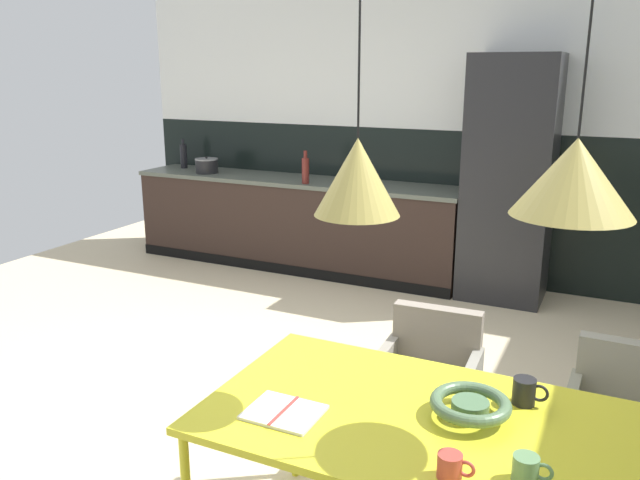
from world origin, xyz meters
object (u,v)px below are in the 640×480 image
bottle_vinegar_dark (305,170)px  mug_white_ceramic (527,469)px  fruit_bowl (470,405)px  armchair_corner_seat (625,408)px  mug_short_terracotta (451,466)px  pendant_lamp_over_table_near (357,176)px  open_book (284,412)px  mug_tall_blue (525,391)px  dining_table (443,432)px  bottle_wine_green (184,156)px  pendant_lamp_over_table_far (574,177)px  armchair_head_of_table (430,365)px  cooking_pot (207,166)px  refrigerator_column (509,180)px

bottle_vinegar_dark → mug_white_ceramic: bearing=-54.1°
fruit_bowl → armchair_corner_seat: bearing=57.3°
mug_short_terracotta → pendant_lamp_over_table_near: size_ratio=0.09×
open_book → mug_short_terracotta: bearing=-9.6°
mug_short_terracotta → mug_tall_blue: size_ratio=0.90×
dining_table → bottle_vinegar_dark: bottle_vinegar_dark is taller
pendant_lamp_over_table_near → bottle_vinegar_dark: bearing=119.8°
bottle_wine_green → pendant_lamp_over_table_far: 5.58m
bottle_vinegar_dark → pendant_lamp_over_table_far: bearing=-51.6°
mug_tall_blue → mug_short_terracotta: bearing=-103.4°
armchair_head_of_table → fruit_bowl: fruit_bowl is taller
bottle_vinegar_dark → bottle_wine_green: (-1.64, 0.29, 0.00)m
cooking_pot → pendant_lamp_over_table_far: 5.15m
open_book → bottle_vinegar_dark: bottle_vinegar_dark is taller
armchair_corner_seat → bottle_wine_green: 5.29m
bottle_vinegar_dark → pendant_lamp_over_table_far: 4.23m
fruit_bowl → cooking_pot: cooking_pot is taller
open_book → bottle_vinegar_dark: bearing=115.8°
refrigerator_column → pendant_lamp_over_table_far: pendant_lamp_over_table_far is taller
bottle_vinegar_dark → dining_table: bearing=-55.9°
cooking_pot → mug_short_terracotta: bearing=-46.4°
open_book → mug_tall_blue: 0.91m
bottle_vinegar_dark → pendant_lamp_over_table_near: size_ratio=0.24×
mug_short_terracotta → bottle_vinegar_dark: 4.34m
armchair_head_of_table → cooking_pot: (-3.17, 2.57, 0.47)m
armchair_head_of_table → pendant_lamp_over_table_far: (0.64, -0.83, 1.13)m
refrigerator_column → mug_tall_blue: size_ratio=15.74×
cooking_pot → mug_white_ceramic: bearing=-44.1°
mug_tall_blue → open_book: bearing=-149.7°
dining_table → bottle_wine_green: (-3.89, 3.62, 0.34)m
open_book → cooking_pot: (-2.92, 3.64, 0.24)m
refrigerator_column → mug_tall_blue: bearing=-78.9°
bottle_wine_green → bottle_vinegar_dark: bearing=-10.1°
armchair_corner_seat → mug_short_terracotta: (-0.50, -1.20, 0.29)m
mug_white_ceramic → mug_tall_blue: (-0.08, 0.49, 0.01)m
mug_tall_blue → bottle_wine_green: bearing=140.9°
mug_tall_blue → fruit_bowl: bearing=-130.9°
bottle_wine_green → pendant_lamp_over_table_far: bearing=-40.1°
mug_white_ceramic → pendant_lamp_over_table_near: bearing=161.1°
bottle_vinegar_dark → armchair_corner_seat: bearing=-40.4°
dining_table → cooking_pot: size_ratio=7.30×
armchair_head_of_table → mug_tall_blue: 0.87m
fruit_bowl → mug_short_terracotta: (0.03, -0.38, -0.01)m
bottle_vinegar_dark → bottle_wine_green: size_ratio=0.99×
refrigerator_column → bottle_wine_green: bearing=178.6°
fruit_bowl → bottle_wine_green: bottle_wine_green is taller
mug_tall_blue → pendant_lamp_over_table_near: size_ratio=0.10×
mug_white_ceramic → pendant_lamp_over_table_far: (0.03, 0.28, 0.86)m
armchair_corner_seat → bottle_wine_green: bearing=-29.8°
armchair_corner_seat → pendant_lamp_over_table_near: size_ratio=0.58×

